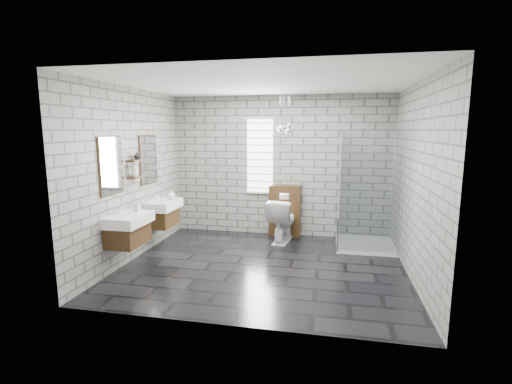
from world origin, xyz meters
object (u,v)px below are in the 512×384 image
(cistern_panel, at_px, (285,211))
(vanity_right, at_px, (160,206))
(shower_enclosure, at_px, (361,220))
(toilet, at_px, (282,220))
(vanity_left, at_px, (126,221))

(cistern_panel, bearing_deg, vanity_right, -149.34)
(cistern_panel, bearing_deg, shower_enclosure, -20.40)
(vanity_right, relative_size, shower_enclosure, 0.77)
(cistern_panel, xyz_separation_m, shower_enclosure, (1.39, -0.52, 0.00))
(cistern_panel, height_order, toilet, cistern_panel)
(shower_enclosure, bearing_deg, toilet, 173.87)
(vanity_right, distance_m, shower_enclosure, 3.48)
(vanity_left, height_order, shower_enclosure, shower_enclosure)
(vanity_right, bearing_deg, shower_enclosure, 11.27)
(vanity_right, bearing_deg, toilet, 22.32)
(cistern_panel, distance_m, shower_enclosure, 1.48)
(vanity_right, height_order, shower_enclosure, shower_enclosure)
(cistern_panel, bearing_deg, toilet, -90.00)
(vanity_right, relative_size, cistern_panel, 1.57)
(cistern_panel, height_order, shower_enclosure, shower_enclosure)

